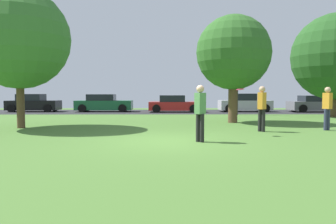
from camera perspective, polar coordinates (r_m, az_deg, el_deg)
The scene contains 15 objects.
ground_plane at distance 10.45m, azimuth 0.13°, elevation -5.19°, with size 44.00×44.00×0.00m, color #47702D.
road_strip at distance 26.38m, azimuth -0.33°, elevation 0.05°, with size 44.00×6.40×0.01m, color #28282B.
maple_tree_near at distance 17.31m, azimuth 11.44°, elevation 10.14°, with size 3.85×3.85×5.55m.
birch_tree_lone at distance 23.46m, azimuth 27.38°, elevation 8.59°, with size 5.48×5.48×6.58m.
oak_tree_right at distance 15.87m, azimuth -24.76°, elevation 11.64°, with size 4.41×4.41×6.13m.
person_thrower at distance 13.49m, azimuth 16.18°, elevation 0.99°, with size 0.38×0.38×1.82m.
person_catcher at distance 10.28m, azimuth 5.67°, elevation 0.32°, with size 0.38×0.38×1.81m.
person_bystander at distance 14.99m, azimuth 26.21°, elevation 0.94°, with size 0.34×0.39×1.80m.
frisbee_disc at distance 12.11m, azimuth 12.58°, elevation 3.91°, with size 0.38×0.38×0.06m.
parked_car_black at distance 28.68m, azimuth -22.61°, elevation 1.37°, with size 4.07×1.96×1.45m.
parked_car_green at distance 27.06m, azimuth -11.24°, elevation 1.45°, with size 4.55×1.99×1.42m.
parked_car_red at distance 26.01m, azimuth 1.07°, elevation 1.36°, with size 4.12×2.00×1.35m.
parked_car_silver at distance 27.24m, azimuth 13.25°, elevation 1.48°, with size 4.14×2.05×1.48m.
parked_car_grey at distance 28.79m, azimuth 24.64°, elevation 1.24°, with size 4.38×2.09×1.32m.
street_lamp_post at distance 23.11m, azimuth 12.08°, elevation 5.06°, with size 0.14×0.14×4.50m, color #2D2D33.
Camera 1 is at (-0.14, -10.33, 1.57)m, focal length 34.66 mm.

